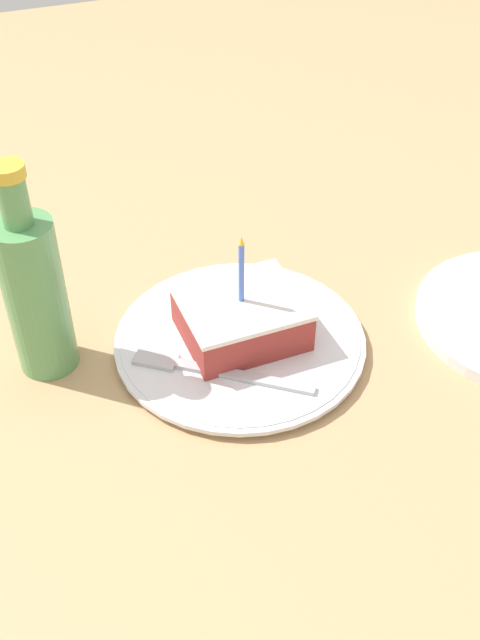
{
  "coord_description": "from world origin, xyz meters",
  "views": [
    {
      "loc": [
        -0.54,
        0.22,
        0.55
      ],
      "look_at": [
        0.01,
        -0.01,
        0.04
      ],
      "focal_mm": 42.0,
      "sensor_mm": 36.0,
      "label": 1
    }
  ],
  "objects_px": {
    "plate": "(240,341)",
    "fork": "(210,370)",
    "cake_slice": "(241,317)",
    "bottle": "(35,291)"
  },
  "relations": [
    {
      "from": "plate",
      "to": "cake_slice",
      "type": "distance_m",
      "value": 0.03
    },
    {
      "from": "fork",
      "to": "bottle",
      "type": "bearing_deg",
      "value": 58.17
    },
    {
      "from": "cake_slice",
      "to": "bottle",
      "type": "xyz_separation_m",
      "value": [
        0.05,
        0.2,
        0.06
      ]
    },
    {
      "from": "cake_slice",
      "to": "fork",
      "type": "distance_m",
      "value": 0.07
    },
    {
      "from": "cake_slice",
      "to": "bottle",
      "type": "distance_m",
      "value": 0.21
    },
    {
      "from": "plate",
      "to": "fork",
      "type": "distance_m",
      "value": 0.06
    },
    {
      "from": "plate",
      "to": "cake_slice",
      "type": "relative_size",
      "value": 2.13
    },
    {
      "from": "bottle",
      "to": "cake_slice",
      "type": "bearing_deg",
      "value": -104.18
    },
    {
      "from": "cake_slice",
      "to": "fork",
      "type": "relative_size",
      "value": 0.79
    },
    {
      "from": "plate",
      "to": "fork",
      "type": "bearing_deg",
      "value": 128.11
    }
  ]
}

